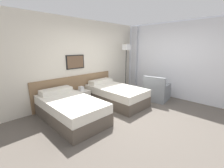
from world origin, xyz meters
TOP-DOWN VIEW (x-y plane):
  - ground_plane at (0.00, 0.00)m, footprint 16.00×16.00m
  - wall_headboard at (-0.03, 2.05)m, footprint 10.00×0.10m
  - wall_window at (2.36, -0.13)m, footprint 0.21×4.53m
  - bed_near_door at (-1.28, 1.01)m, footprint 1.08×1.97m
  - bed_near_window at (0.38, 1.01)m, footprint 1.08×1.97m
  - nightstand at (-0.45, 1.75)m, footprint 0.46×0.40m
  - floor_lamp at (1.64, 1.63)m, footprint 0.24×0.24m
  - armchair at (1.62, 0.20)m, footprint 0.88×0.85m

SIDE VIEW (x-z plane):
  - ground_plane at x=0.00m, z-range 0.00..0.00m
  - nightstand at x=-0.45m, z-range -0.06..0.52m
  - armchair at x=1.62m, z-range -0.16..0.71m
  - bed_near_door at x=-1.28m, z-range -0.06..0.63m
  - bed_near_window at x=0.38m, z-range -0.06..0.63m
  - wall_headboard at x=-0.03m, z-range -0.05..2.65m
  - wall_window at x=2.36m, z-range -0.01..2.69m
  - floor_lamp at x=1.64m, z-range 0.65..2.56m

